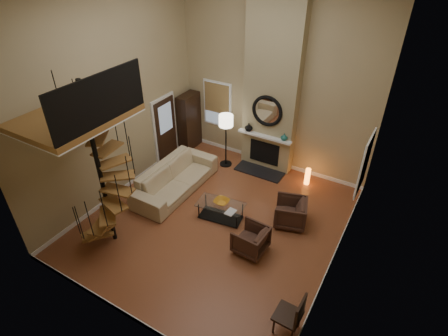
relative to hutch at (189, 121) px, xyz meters
The scene contains 32 objects.
ground 4.05m from the hutch, 45.58° to the right, with size 6.00×6.50×0.01m, color #A25A34.
back_wall 3.32m from the hutch, ahead, with size 6.00×0.02×5.50m, color tan.
front_wall 6.89m from the hutch, 65.56° to the right, with size 6.00×0.02×5.50m, color tan.
left_wall 3.35m from the hutch, 95.02° to the right, with size 0.02×6.50×5.50m, color tan.
right_wall 6.65m from the hutch, 26.03° to the right, with size 0.02×6.50×5.50m, color tan.
baseboard_back 2.93m from the hutch, ahead, with size 6.00×0.02×0.12m, color white.
baseboard_front 6.71m from the hutch, 65.53° to the right, with size 6.00×0.02×0.12m, color white.
baseboard_left 2.96m from the hutch, 94.82° to the right, with size 0.02×6.50×0.12m, color white.
baseboard_right 6.46m from the hutch, 26.06° to the right, with size 0.02×6.50×0.12m, color white.
chimney_breast 3.30m from the hutch, ahead, with size 1.60×0.38×5.50m, color #998B63.
hearth 2.92m from the hutch, ahead, with size 1.50×0.60×0.04m, color black.
firebox 2.78m from the hutch, ahead, with size 0.95×0.02×0.72m, color black.
mantel 2.76m from the hutch, ahead, with size 1.70×0.18×0.06m, color white.
mirror_frame 2.93m from the hutch, ahead, with size 0.94×0.94×0.10m, color black.
mirror_disc 2.93m from the hutch, ahead, with size 0.80×0.80×0.01m, color white.
vase_left 2.23m from the hutch, ahead, with size 0.24×0.24×0.25m, color black.
vase_right 3.37m from the hutch, ahead, with size 0.20×0.20×0.21m, color #185651.
window_back 1.16m from the hutch, 25.81° to the left, with size 1.02×0.06×1.52m.
window_right 5.82m from the hutch, ahead, with size 0.06×1.02×1.52m.
entry_door 1.03m from the hutch, 101.28° to the right, with size 0.10×1.05×2.16m.
loft 5.19m from the hutch, 81.26° to the right, with size 1.70×2.20×1.09m.
spiral_stair 4.78m from the hutch, 78.08° to the right, with size 1.47×1.47×4.06m.
hutch is the anchor object (origin of this frame).
sofa 2.54m from the hutch, 64.88° to the right, with size 2.82×1.10×0.82m, color #C5B188.
armchair_near 4.92m from the hutch, 23.24° to the right, with size 0.76×0.78×0.71m, color #462A20.
armchair_far 5.26m from the hutch, 39.23° to the right, with size 0.70×0.72×0.66m, color #462A20.
coffee_table 3.92m from the hutch, 43.55° to the right, with size 1.28×0.77×0.45m.
bowl 3.86m from the hutch, 43.01° to the right, with size 0.39×0.39×0.10m, color orange.
book 4.25m from the hutch, 41.75° to the right, with size 0.22×0.29×0.03m, color gray.
floor_lamp 1.75m from the hutch, 13.30° to the right, with size 0.43×0.43×1.76m.
accent_lamp 4.29m from the hutch, ahead, with size 0.15×0.15×0.54m, color orange.
side_chair 7.32m from the hutch, 40.52° to the right, with size 0.49×0.49×1.00m.
Camera 1 is at (3.69, -5.90, 6.29)m, focal length 28.68 mm.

